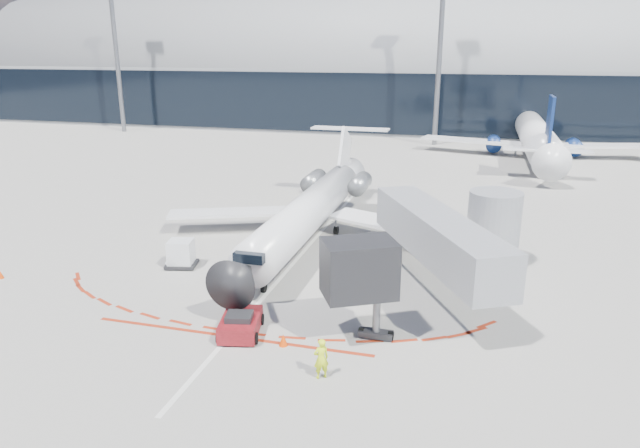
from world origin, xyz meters
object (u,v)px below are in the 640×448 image
(pushback_tug, at_px, (241,324))
(regional_jet, at_px, (312,207))
(uld_container, at_px, (181,254))
(ramp_worker, at_px, (321,359))

(pushback_tug, bearing_deg, regional_jet, 80.07)
(uld_container, bearing_deg, pushback_tug, -58.28)
(regional_jet, xyz_separation_m, ramp_worker, (5.35, -17.40, -1.38))
(pushback_tug, xyz_separation_m, ramp_worker, (4.71, -2.68, 0.38))
(uld_container, bearing_deg, ramp_worker, -52.64)
(regional_jet, distance_m, uld_container, 9.98)
(pushback_tug, distance_m, uld_container, 10.01)
(ramp_worker, bearing_deg, pushback_tug, -64.84)
(regional_jet, height_order, pushback_tug, regional_jet)
(regional_jet, bearing_deg, pushback_tug, -87.51)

